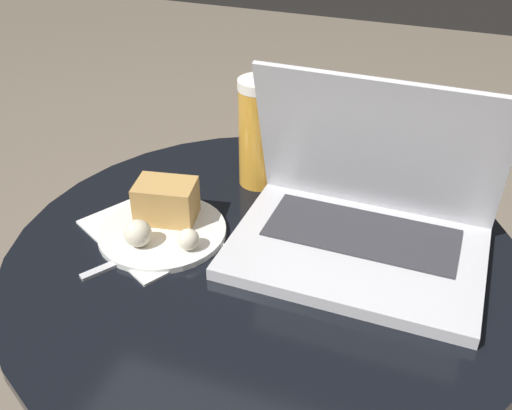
# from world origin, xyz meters

# --- Properties ---
(table) EXTENTS (0.73, 0.73, 0.53)m
(table) POSITION_xyz_m (0.00, 0.00, 0.40)
(table) COLOR #9E9EA3
(table) RESTS_ON ground_plane
(napkin) EXTENTS (0.23, 0.21, 0.00)m
(napkin) POSITION_xyz_m (-0.18, -0.02, 0.54)
(napkin) COLOR white
(napkin) RESTS_ON table
(laptop) EXTENTS (0.35, 0.24, 0.24)m
(laptop) POSITION_xyz_m (0.12, 0.06, 0.58)
(laptop) COLOR silver
(laptop) RESTS_ON table
(beer_glass) EXTENTS (0.07, 0.07, 0.18)m
(beer_glass) POSITION_xyz_m (-0.07, 0.18, 0.62)
(beer_glass) COLOR gold
(beer_glass) RESTS_ON table
(snack_plate) EXTENTS (0.19, 0.19, 0.07)m
(snack_plate) POSITION_xyz_m (-0.16, -0.00, 0.56)
(snack_plate) COLOR silver
(snack_plate) RESTS_ON table
(fork) EXTENTS (0.11, 0.16, 0.00)m
(fork) POSITION_xyz_m (-0.16, -0.06, 0.54)
(fork) COLOR silver
(fork) RESTS_ON table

